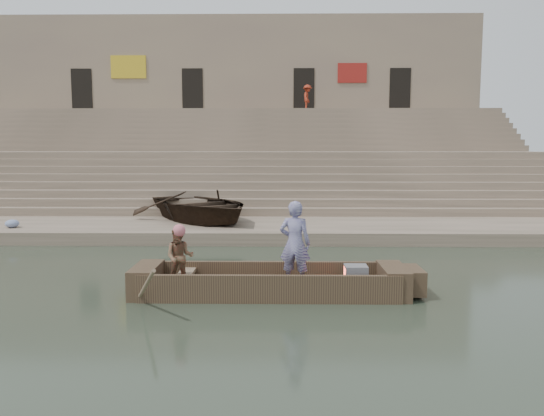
{
  "coord_description": "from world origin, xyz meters",
  "views": [
    {
      "loc": [
        3.53,
        -10.13,
        3.05
      ],
      "look_at": [
        3.31,
        4.15,
        1.4
      ],
      "focal_mm": 35.33,
      "sensor_mm": 36.0,
      "label": 1
    }
  ],
  "objects_px": {
    "standing_man": "(295,243)",
    "television": "(355,275)",
    "beached_rowboat": "(201,206)",
    "rowing_man": "(180,257)",
    "main_rowboat": "(269,289)",
    "pedestrian": "(307,98)"
  },
  "relations": [
    {
      "from": "main_rowboat",
      "to": "rowing_man",
      "type": "bearing_deg",
      "value": -174.71
    },
    {
      "from": "rowing_man",
      "to": "main_rowboat",
      "type": "bearing_deg",
      "value": 3.41
    },
    {
      "from": "main_rowboat",
      "to": "standing_man",
      "type": "bearing_deg",
      "value": -10.29
    },
    {
      "from": "television",
      "to": "pedestrian",
      "type": "relative_size",
      "value": 0.3
    },
    {
      "from": "main_rowboat",
      "to": "television",
      "type": "relative_size",
      "value": 10.87
    },
    {
      "from": "rowing_man",
      "to": "beached_rowboat",
      "type": "xyz_separation_m",
      "value": [
        -0.8,
        8.32,
        0.13
      ]
    },
    {
      "from": "standing_man",
      "to": "pedestrian",
      "type": "xyz_separation_m",
      "value": [
        1.33,
        22.08,
        4.88
      ]
    },
    {
      "from": "television",
      "to": "beached_rowboat",
      "type": "xyz_separation_m",
      "value": [
        -4.39,
        8.15,
        0.53
      ]
    },
    {
      "from": "main_rowboat",
      "to": "rowing_man",
      "type": "height_order",
      "value": "rowing_man"
    },
    {
      "from": "standing_man",
      "to": "rowing_man",
      "type": "bearing_deg",
      "value": 15.06
    },
    {
      "from": "standing_man",
      "to": "pedestrian",
      "type": "distance_m",
      "value": 22.65
    },
    {
      "from": "rowing_man",
      "to": "television",
      "type": "bearing_deg",
      "value": 0.81
    },
    {
      "from": "beached_rowboat",
      "to": "television",
      "type": "bearing_deg",
      "value": -97.97
    },
    {
      "from": "standing_man",
      "to": "television",
      "type": "relative_size",
      "value": 3.79
    },
    {
      "from": "standing_man",
      "to": "beached_rowboat",
      "type": "xyz_separation_m",
      "value": [
        -3.14,
        8.24,
        -0.14
      ]
    },
    {
      "from": "main_rowboat",
      "to": "standing_man",
      "type": "xyz_separation_m",
      "value": [
        0.52,
        -0.09,
        0.98
      ]
    },
    {
      "from": "rowing_man",
      "to": "beached_rowboat",
      "type": "height_order",
      "value": "beached_rowboat"
    },
    {
      "from": "standing_man",
      "to": "rowing_man",
      "type": "relative_size",
      "value": 1.45
    },
    {
      "from": "standing_man",
      "to": "television",
      "type": "bearing_deg",
      "value": -162.42
    },
    {
      "from": "standing_man",
      "to": "rowing_man",
      "type": "xyz_separation_m",
      "value": [
        -2.34,
        -0.07,
        -0.27
      ]
    },
    {
      "from": "standing_man",
      "to": "television",
      "type": "distance_m",
      "value": 1.42
    },
    {
      "from": "main_rowboat",
      "to": "television",
      "type": "bearing_deg",
      "value": 0.0
    }
  ]
}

